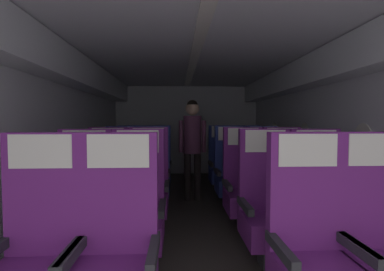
{
  "coord_description": "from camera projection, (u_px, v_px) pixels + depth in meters",
  "views": [
    {
      "loc": [
        -0.22,
        -0.13,
        1.24
      ],
      "look_at": [
        0.0,
        4.2,
        1.04
      ],
      "focal_mm": 26.85,
      "sensor_mm": 36.0,
      "label": 1
    }
  ],
  "objects": [
    {
      "name": "seat_e_right_aisle",
      "position": [
        248.0,
        165.0,
        5.0
      ],
      "size": [
        0.49,
        0.5,
        1.18
      ],
      "color": "#38383D",
      "rests_on": "ground"
    },
    {
      "name": "seat_a_right_aisle",
      "position": [
        384.0,
        248.0,
        1.72
      ],
      "size": [
        0.49,
        0.5,
        1.18
      ],
      "color": "#38383D",
      "rests_on": "ground"
    },
    {
      "name": "seat_d_right_window",
      "position": [
        231.0,
        174.0,
        4.17
      ],
      "size": [
        0.49,
        0.5,
        1.18
      ],
      "color": "#38383D",
      "rests_on": "ground"
    },
    {
      "name": "seat_a_right_window",
      "position": [
        313.0,
        250.0,
        1.69
      ],
      "size": [
        0.49,
        0.5,
        1.18
      ],
      "color": "#38383D",
      "rests_on": "ground"
    },
    {
      "name": "ground",
      "position": [
        195.0,
        223.0,
        3.57
      ],
      "size": [
        3.63,
        7.14,
        0.02
      ],
      "primitive_type": "cube",
      "color": "#3D3833"
    },
    {
      "name": "seat_d_right_aisle",
      "position": [
        264.0,
        174.0,
        4.17
      ],
      "size": [
        0.49,
        0.5,
        1.18
      ],
      "color": "#38383D",
      "rests_on": "ground"
    },
    {
      "name": "seat_c_right_window",
      "position": [
        245.0,
        187.0,
        3.33
      ],
      "size": [
        0.49,
        0.5,
        1.18
      ],
      "color": "#38383D",
      "rests_on": "ground"
    },
    {
      "name": "seat_d_left_window",
      "position": [
        121.0,
        175.0,
        4.07
      ],
      "size": [
        0.49,
        0.5,
        1.18
      ],
      "color": "#38383D",
      "rests_on": "ground"
    },
    {
      "name": "seat_d_left_aisle",
      "position": [
        154.0,
        175.0,
        4.09
      ],
      "size": [
        0.49,
        0.5,
        1.18
      ],
      "color": "#38383D",
      "rests_on": "ground"
    },
    {
      "name": "seat_b_left_window",
      "position": [
        82.0,
        212.0,
        2.42
      ],
      "size": [
        0.49,
        0.5,
        1.18
      ],
      "color": "#38383D",
      "rests_on": "ground"
    },
    {
      "name": "seat_a_left_window",
      "position": [
        35.0,
        256.0,
        1.62
      ],
      "size": [
        0.49,
        0.5,
        1.18
      ],
      "color": "#38383D",
      "rests_on": "ground"
    },
    {
      "name": "seat_a_left_aisle",
      "position": [
        116.0,
        254.0,
        1.64
      ],
      "size": [
        0.49,
        0.5,
        1.18
      ],
      "color": "#38383D",
      "rests_on": "ground"
    },
    {
      "name": "seat_e_left_window",
      "position": [
        130.0,
        166.0,
        4.89
      ],
      "size": [
        0.49,
        0.5,
        1.18
      ],
      "color": "#38383D",
      "rests_on": "ground"
    },
    {
      "name": "fuselage_shell",
      "position": [
        194.0,
        99.0,
        3.76
      ],
      "size": [
        3.51,
        6.79,
        2.15
      ],
      "color": "silver",
      "rests_on": "ground"
    },
    {
      "name": "seat_b_right_aisle",
      "position": [
        320.0,
        208.0,
        2.53
      ],
      "size": [
        0.49,
        0.5,
        1.18
      ],
      "color": "#38383D",
      "rests_on": "ground"
    },
    {
      "name": "seat_b_left_aisle",
      "position": [
        137.0,
        210.0,
        2.46
      ],
      "size": [
        0.49,
        0.5,
        1.18
      ],
      "color": "#38383D",
      "rests_on": "ground"
    },
    {
      "name": "flight_attendant",
      "position": [
        192.0,
        139.0,
        4.53
      ],
      "size": [
        0.43,
        0.28,
        1.59
      ],
      "rotation": [
        0.0,
        0.0,
        0.06
      ],
      "color": "black",
      "rests_on": "ground"
    },
    {
      "name": "seat_b_right_window",
      "position": [
        268.0,
        208.0,
        2.52
      ],
      "size": [
        0.49,
        0.5,
        1.18
      ],
      "color": "#38383D",
      "rests_on": "ground"
    },
    {
      "name": "seat_c_left_aisle",
      "position": [
        148.0,
        188.0,
        3.29
      ],
      "size": [
        0.49,
        0.5,
        1.18
      ],
      "color": "#38383D",
      "rests_on": "ground"
    },
    {
      "name": "seat_e_right_window",
      "position": [
        223.0,
        165.0,
        4.99
      ],
      "size": [
        0.49,
        0.5,
        1.18
      ],
      "color": "#38383D",
      "rests_on": "ground"
    },
    {
      "name": "seat_c_left_window",
      "position": [
        107.0,
        188.0,
        3.27
      ],
      "size": [
        0.49,
        0.5,
        1.18
      ],
      "color": "#38383D",
      "rests_on": "ground"
    },
    {
      "name": "seat_c_right_aisle",
      "position": [
        284.0,
        187.0,
        3.35
      ],
      "size": [
        0.49,
        0.5,
        1.18
      ],
      "color": "#38383D",
      "rests_on": "ground"
    },
    {
      "name": "seat_e_left_aisle",
      "position": [
        157.0,
        166.0,
        4.93
      ],
      "size": [
        0.49,
        0.5,
        1.18
      ],
      "color": "#38383D",
      "rests_on": "ground"
    }
  ]
}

